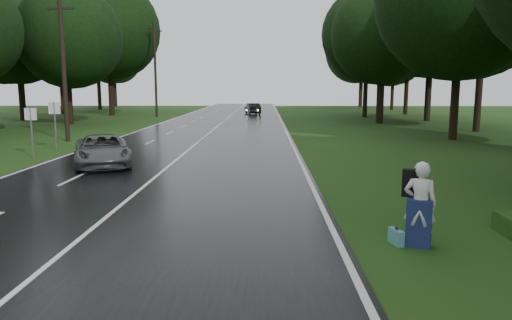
{
  "coord_description": "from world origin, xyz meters",
  "views": [
    {
      "loc": [
        4.17,
        -9.11,
        3.42
      ],
      "look_at": [
        3.88,
        5.89,
        1.1
      ],
      "focal_mm": 33.03,
      "sensor_mm": 36.0,
      "label": 1
    }
  ],
  "objects": [
    {
      "name": "grey_car",
      "position": [
        -2.9,
        11.02,
        0.72
      ],
      "size": [
        3.81,
        5.34,
        1.35
      ],
      "primitive_type": "imported",
      "rotation": [
        0.0,
        0.0,
        0.36
      ],
      "color": "#4C4F52",
      "rests_on": "road"
    },
    {
      "name": "suitcase",
      "position": [
        7.06,
        0.89,
        0.17
      ],
      "size": [
        0.26,
        0.5,
        0.34
      ],
      "primitive_type": "cube",
      "rotation": [
        0.0,
        0.0,
        0.26
      ],
      "color": "teal",
      "rests_on": "ground"
    },
    {
      "name": "road",
      "position": [
        0.0,
        20.0,
        0.02
      ],
      "size": [
        12.0,
        140.0,
        0.04
      ],
      "primitive_type": "cube",
      "color": "black",
      "rests_on": "ground"
    },
    {
      "name": "tree_left_f",
      "position": [
        -14.74,
        48.84,
        0.0
      ],
      "size": [
        11.22,
        11.22,
        17.53
      ],
      "primitive_type": null,
      "color": "black",
      "rests_on": "ground"
    },
    {
      "name": "utility_pole_mid",
      "position": [
        -8.5,
        20.73,
        0.0
      ],
      "size": [
        1.8,
        0.28,
        9.15
      ],
      "primitive_type": null,
      "color": "black",
      "rests_on": "ground"
    },
    {
      "name": "lane_center",
      "position": [
        0.0,
        20.0,
        0.04
      ],
      "size": [
        0.12,
        140.0,
        0.01
      ],
      "primitive_type": "cube",
      "color": "silver",
      "rests_on": "road"
    },
    {
      "name": "tree_left_e",
      "position": [
        -14.18,
        34.81,
        0.0
      ],
      "size": [
        8.58,
        8.58,
        13.41
      ],
      "primitive_type": null,
      "color": "black",
      "rests_on": "ground"
    },
    {
      "name": "ground",
      "position": [
        0.0,
        0.0,
        0.0
      ],
      "size": [
        160.0,
        160.0,
        0.0
      ],
      "primitive_type": "plane",
      "color": "#1F3F12",
      "rests_on": "ground"
    },
    {
      "name": "utility_pole_far",
      "position": [
        -8.5,
        45.81,
        0.0
      ],
      "size": [
        1.8,
        0.28,
        10.86
      ],
      "primitive_type": null,
      "color": "black",
      "rests_on": "ground"
    },
    {
      "name": "tree_right_d",
      "position": [
        16.58,
        22.11,
        0.0
      ],
      "size": [
        9.82,
        9.82,
        15.34
      ],
      "primitive_type": null,
      "color": "black",
      "rests_on": "ground"
    },
    {
      "name": "tree_right_f",
      "position": [
        15.82,
        46.25,
        0.0
      ],
      "size": [
        10.26,
        10.26,
        16.03
      ],
      "primitive_type": null,
      "color": "black",
      "rests_on": "ground"
    },
    {
      "name": "road_sign_a",
      "position": [
        -7.2,
        13.52,
        0.0
      ],
      "size": [
        0.58,
        0.1,
        2.43
      ],
      "primitive_type": null,
      "color": "white",
      "rests_on": "ground"
    },
    {
      "name": "tree_right_e",
      "position": [
        15.18,
        36.42,
        0.0
      ],
      "size": [
        9.2,
        9.2,
        14.38
      ],
      "primitive_type": null,
      "color": "black",
      "rests_on": "ground"
    },
    {
      "name": "hitchhiker",
      "position": [
        7.5,
        0.79,
        0.87
      ],
      "size": [
        0.8,
        0.78,
        1.87
      ],
      "color": "silver",
      "rests_on": "ground"
    },
    {
      "name": "far_car",
      "position": [
        2.59,
        51.04,
        0.74
      ],
      "size": [
        2.26,
        4.44,
        1.4
      ],
      "primitive_type": "imported",
      "rotation": [
        0.0,
        0.0,
        3.33
      ],
      "color": "black",
      "rests_on": "road"
    },
    {
      "name": "road_sign_b",
      "position": [
        -7.2,
        16.14,
        0.0
      ],
      "size": [
        0.63,
        0.1,
        2.63
      ],
      "primitive_type": null,
      "color": "white",
      "rests_on": "ground"
    }
  ]
}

